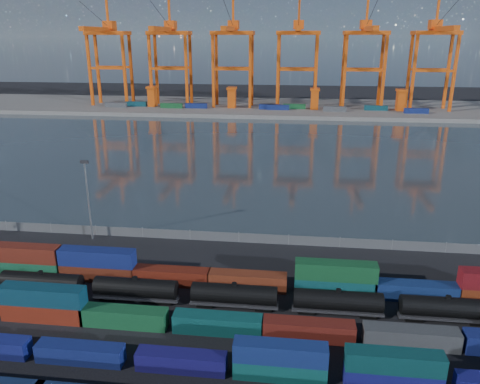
# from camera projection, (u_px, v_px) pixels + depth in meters

# --- Properties ---
(ground) EXTENTS (700.00, 700.00, 0.00)m
(ground) POSITION_uv_depth(u_px,v_px,m) (215.00, 322.00, 67.95)
(ground) COLOR black
(ground) RESTS_ON ground
(harbor_water) EXTENTS (700.00, 700.00, 0.00)m
(harbor_water) POSITION_uv_depth(u_px,v_px,m) (265.00, 153.00, 166.84)
(harbor_water) COLOR #28343B
(harbor_water) RESTS_ON ground
(far_quay) EXTENTS (700.00, 70.00, 2.00)m
(far_quay) POSITION_uv_depth(u_px,v_px,m) (278.00, 108.00, 265.41)
(far_quay) COLOR #514F4C
(far_quay) RESTS_ON ground
(container_row_south) EXTENTS (138.90, 2.29, 4.89)m
(container_row_south) POSITION_uv_depth(u_px,v_px,m) (199.00, 357.00, 57.36)
(container_row_south) COLOR #46474B
(container_row_south) RESTS_ON ground
(container_row_mid) EXTENTS (141.64, 2.53, 5.40)m
(container_row_mid) POSITION_uv_depth(u_px,v_px,m) (230.00, 322.00, 64.92)
(container_row_mid) COLOR #434649
(container_row_mid) RESTS_ON ground
(container_row_north) EXTENTS (142.06, 2.62, 5.58)m
(container_row_north) POSITION_uv_depth(u_px,v_px,m) (163.00, 271.00, 77.87)
(container_row_north) COLOR navy
(container_row_north) RESTS_ON ground
(tanker_string) EXTENTS (137.50, 2.90, 4.15)m
(tanker_string) POSITION_uv_depth(u_px,v_px,m) (338.00, 302.00, 69.30)
(tanker_string) COLOR black
(tanker_string) RESTS_ON ground
(waterfront_fence) EXTENTS (160.12, 0.12, 2.20)m
(waterfront_fence) POSITION_uv_depth(u_px,v_px,m) (239.00, 237.00, 94.01)
(waterfront_fence) COLOR #595B5E
(waterfront_fence) RESTS_ON ground
(yard_light_mast) EXTENTS (1.60, 0.40, 16.60)m
(yard_light_mast) POSITION_uv_depth(u_px,v_px,m) (88.00, 196.00, 92.90)
(yard_light_mast) COLOR slate
(yard_light_mast) RESTS_ON ground
(gantry_cranes) EXTENTS (197.87, 43.92, 59.47)m
(gantry_cranes) POSITION_uv_depth(u_px,v_px,m) (265.00, 42.00, 248.84)
(gantry_cranes) COLOR #D54C0F
(gantry_cranes) RESTS_ON ground
(quay_containers) EXTENTS (172.58, 10.99, 2.60)m
(quay_containers) POSITION_uv_depth(u_px,v_px,m) (256.00, 107.00, 252.24)
(quay_containers) COLOR navy
(quay_containers) RESTS_ON far_quay
(straddle_carriers) EXTENTS (140.00, 7.00, 11.10)m
(straddle_carriers) POSITION_uv_depth(u_px,v_px,m) (273.00, 98.00, 254.12)
(straddle_carriers) COLOR #D54C0F
(straddle_carriers) RESTS_ON far_quay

